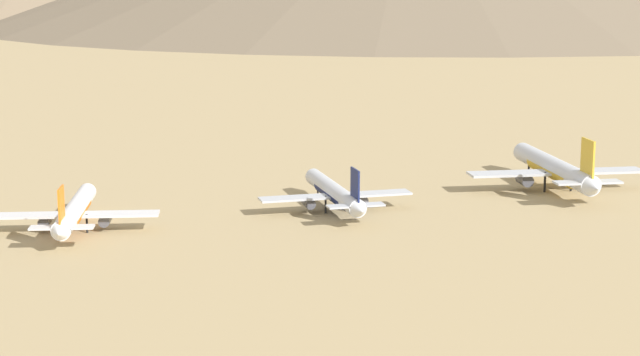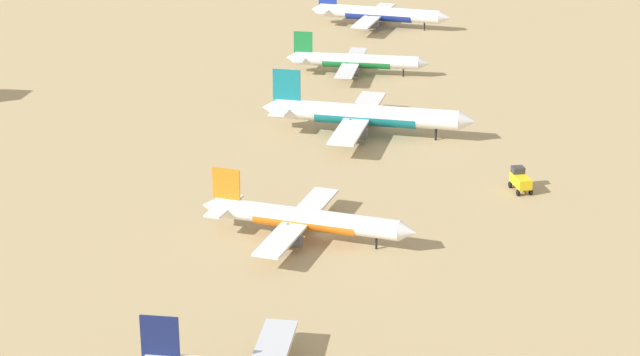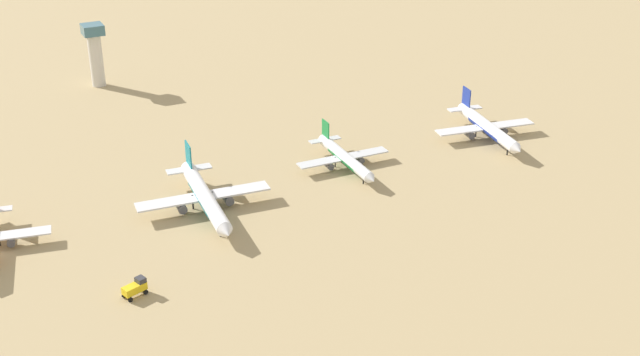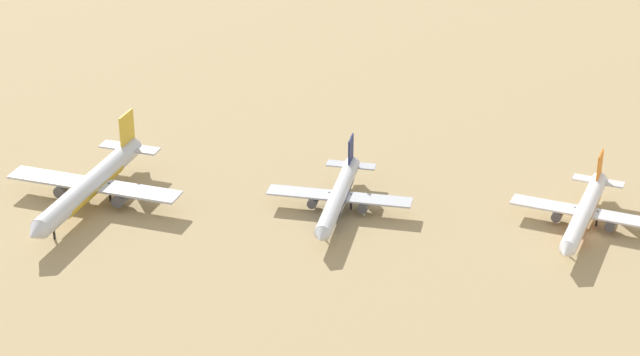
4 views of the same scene
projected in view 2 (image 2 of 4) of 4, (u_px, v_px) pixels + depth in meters
ground_plane at (322, 236)px, 176.86m from camera, size 1800.00×1800.00×0.00m
parked_jet_3 at (304, 219)px, 174.46m from camera, size 35.24×28.84×10.20m
parked_jet_4 at (364, 115)px, 222.06m from camera, size 43.16×35.11×12.44m
parked_jet_5 at (356, 61)px, 264.27m from camera, size 34.12×27.65×9.85m
parked_jet_6 at (378, 14)px, 309.55m from camera, size 39.43×32.22×11.39m
service_truck at (520, 179)px, 194.30m from camera, size 4.16×5.67×3.90m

